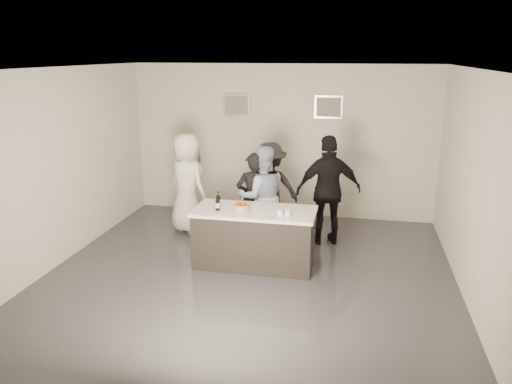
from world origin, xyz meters
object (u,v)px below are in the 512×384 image
beer_bottle_a (218,199)px  person_guest_left (187,183)px  beer_bottle_b (218,202)px  person_main_blue (262,197)px  person_main_black (254,200)px  cake (241,208)px  person_guest_right (329,190)px  bar_counter (255,238)px  person_guest_back (270,188)px

beer_bottle_a → person_guest_left: 1.56m
beer_bottle_b → person_main_blue: bearing=63.8°
person_guest_left → person_main_black: bearing=-165.5°
person_main_blue → beer_bottle_a: bearing=36.3°
beer_bottle_a → beer_bottle_b: same height
cake → beer_bottle_b: (-0.35, -0.07, 0.09)m
person_guest_left → cake: bearing=167.8°
beer_bottle_a → person_main_black: person_main_black is taller
beer_bottle_a → beer_bottle_b: (0.04, -0.18, 0.00)m
beer_bottle_a → cake: bearing=-14.9°
cake → beer_bottle_b: size_ratio=0.91×
person_guest_right → person_guest_left: bearing=-18.3°
beer_bottle_a → person_guest_left: person_guest_left is taller
beer_bottle_b → bar_counter: bearing=15.3°
beer_bottle_a → person_guest_right: 1.98m
beer_bottle_b → person_guest_right: (1.58, 1.32, -0.08)m
beer_bottle_a → beer_bottle_b: size_ratio=1.00×
person_guest_right → beer_bottle_b: bearing=23.7°
cake → beer_bottle_b: bearing=-168.7°
cake → beer_bottle_a: beer_bottle_a is taller
bar_counter → beer_bottle_b: size_ratio=7.15×
beer_bottle_a → person_guest_right: size_ratio=0.14×
beer_bottle_a → person_guest_back: bearing=69.5°
person_guest_back → beer_bottle_a: bearing=44.7°
person_main_blue → cake: bearing=60.6°
bar_counter → person_guest_right: bearing=48.3°
person_guest_back → person_main_black: bearing=52.3°
beer_bottle_a → person_main_black: 0.91m
person_main_black → person_main_blue: person_main_blue is taller
cake → person_main_blue: bearing=81.5°
beer_bottle_a → person_main_blue: 0.99m
cake → person_guest_left: 1.89m
person_main_black → person_guest_left: 1.41m
person_main_blue → person_guest_right: person_guest_right is taller
beer_bottle_a → person_main_blue: size_ratio=0.15×
cake → person_main_blue: (0.14, 0.93, -0.07)m
person_main_blue → person_guest_left: 1.53m
person_guest_right → person_main_black: bearing=-0.2°
cake → person_main_blue: size_ratio=0.14×
bar_counter → beer_bottle_b: 0.80m
beer_bottle_a → person_guest_left: (-0.94, 1.24, -0.12)m
person_guest_left → beer_bottle_a: bearing=160.2°
person_main_blue → person_guest_right: size_ratio=0.91×
bar_counter → person_main_black: (-0.19, 0.82, 0.36)m
beer_bottle_b → person_guest_back: bearing=72.9°
person_main_blue → bar_counter: bearing=72.3°
beer_bottle_a → person_main_blue: person_main_blue is taller
person_guest_left → bar_counter: bearing=173.2°
person_guest_back → person_guest_right: bearing=138.4°
beer_bottle_b → person_guest_back: size_ratio=0.16×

